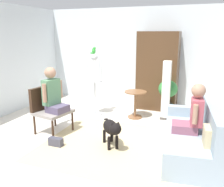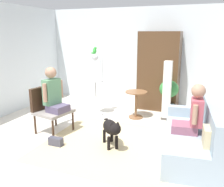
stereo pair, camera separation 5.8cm
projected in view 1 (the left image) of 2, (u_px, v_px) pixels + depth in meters
name	position (u px, v px, depth m)	size (l,w,h in m)	color
ground_plane	(111.00, 140.00, 4.84)	(7.31, 7.31, 0.00)	beige
back_wall	(147.00, 57.00, 7.06)	(6.69, 0.12, 2.75)	silver
area_rug	(111.00, 144.00, 4.64)	(2.46, 2.35, 0.01)	#C6B284
couch	(194.00, 138.00, 4.18)	(1.05, 1.92, 0.89)	#8EA0AD
armchair	(48.00, 106.00, 5.15)	(0.74, 0.78, 0.96)	#382316
person_on_couch	(193.00, 113.00, 4.07)	(0.52, 0.51, 0.83)	#834C60
person_on_armchair	(53.00, 93.00, 5.00)	(0.48, 0.52, 0.91)	#534964
round_end_table	(135.00, 101.00, 6.01)	(0.54, 0.54, 0.67)	brown
dog	(111.00, 128.00, 4.44)	(0.55, 0.67, 0.59)	black
bird_cage_stand	(95.00, 85.00, 6.16)	(0.40, 0.40, 1.55)	silver
parrot	(94.00, 51.00, 5.96)	(0.17, 0.10, 0.17)	green
potted_plant	(168.00, 93.00, 6.21)	(0.48, 0.48, 0.90)	#4C5156
column_lamp	(166.00, 91.00, 5.85)	(0.20, 0.20, 1.42)	#4C4742
armoire_cabinet	(158.00, 71.00, 6.63)	(1.07, 0.56, 2.09)	#4C331E
handbag	(56.00, 142.00, 4.57)	(0.27, 0.12, 0.16)	#3F3F4C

